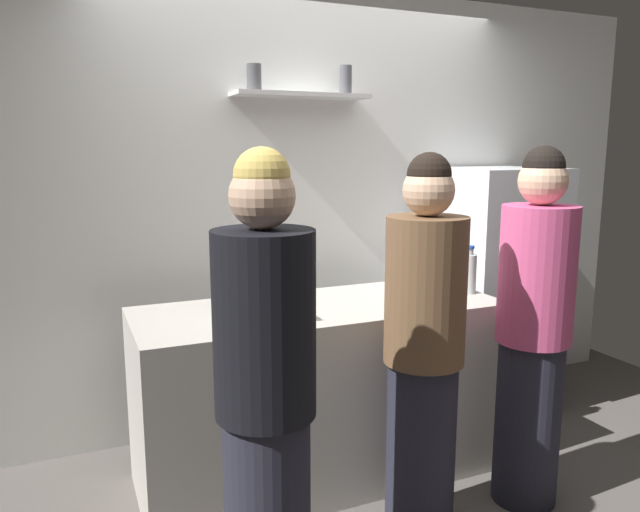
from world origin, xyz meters
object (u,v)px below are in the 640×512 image
object	(u,v)px
baking_pan	(270,314)
person_blonde	(266,402)
wine_bottle_pale_glass	(407,269)
wine_bottle_green_glass	(248,281)
wine_bottle_dark_glass	(223,283)
utensil_holder	(431,285)
refrigerator	(493,290)
water_bottle_plastic	(468,272)
person_pink_top	(533,332)
person_brown_jacket	(424,353)

from	to	relation	value
baking_pan	person_blonde	size ratio (longest dim) A/B	0.20
wine_bottle_pale_glass	wine_bottle_green_glass	xyz separation A→B (m)	(-0.91, 0.02, 0.01)
wine_bottle_pale_glass	person_blonde	xyz separation A→B (m)	(-1.15, -1.00, -0.18)
wine_bottle_dark_glass	utensil_holder	bearing A→B (deg)	-9.75
baking_pan	utensil_holder	bearing A→B (deg)	5.00
refrigerator	wine_bottle_green_glass	distance (m)	1.71
person_blonde	utensil_holder	bearing A→B (deg)	-7.50
baking_pan	water_bottle_plastic	bearing A→B (deg)	3.10
person_pink_top	utensil_holder	bearing A→B (deg)	-54.47
wine_bottle_green_glass	wine_bottle_dark_glass	bearing A→B (deg)	-166.30
wine_bottle_dark_glass	person_brown_jacket	world-z (taller)	person_brown_jacket
wine_bottle_green_glass	wine_bottle_pale_glass	bearing A→B (deg)	-1.01
refrigerator	person_blonde	size ratio (longest dim) A/B	0.92
utensil_holder	person_pink_top	world-z (taller)	person_pink_top
wine_bottle_pale_glass	wine_bottle_green_glass	distance (m)	0.91
utensil_holder	wine_bottle_pale_glass	bearing A→B (deg)	97.29
person_pink_top	water_bottle_plastic	bearing A→B (deg)	-76.94
refrigerator	water_bottle_plastic	size ratio (longest dim) A/B	5.99
refrigerator	person_brown_jacket	distance (m)	1.49
utensil_holder	wine_bottle_pale_glass	xyz separation A→B (m)	(-0.03, 0.20, 0.05)
wine_bottle_pale_glass	person_blonde	size ratio (longest dim) A/B	0.18
wine_bottle_dark_glass	person_pink_top	world-z (taller)	person_pink_top
refrigerator	person_brown_jacket	world-z (taller)	person_brown_jacket
utensil_holder	wine_bottle_dark_glass	world-z (taller)	wine_bottle_dark_glass
refrigerator	wine_bottle_green_glass	xyz separation A→B (m)	(-1.68, -0.18, 0.24)
person_pink_top	person_brown_jacket	distance (m)	0.60
baking_pan	person_blonde	bearing A→B (deg)	-109.69
baking_pan	wine_bottle_green_glass	xyz separation A→B (m)	(-0.01, 0.30, 0.09)
water_bottle_plastic	person_blonde	world-z (taller)	person_blonde
refrigerator	baking_pan	xyz separation A→B (m)	(-1.67, -0.48, 0.15)
wine_bottle_green_glass	person_blonde	bearing A→B (deg)	-103.47
utensil_holder	refrigerator	bearing A→B (deg)	28.23
refrigerator	wine_bottle_green_glass	world-z (taller)	refrigerator
refrigerator	utensil_holder	world-z (taller)	refrigerator
utensil_holder	person_brown_jacket	bearing A→B (deg)	-125.62
water_bottle_plastic	person_pink_top	size ratio (longest dim) A/B	0.15
person_brown_jacket	water_bottle_plastic	bearing A→B (deg)	25.76
refrigerator	utensil_holder	distance (m)	0.87
wine_bottle_dark_glass	person_pink_top	xyz separation A→B (m)	(1.27, -0.74, -0.20)
person_pink_top	person_brown_jacket	bearing A→B (deg)	16.22
refrigerator	person_pink_top	bearing A→B (deg)	-119.93
person_pink_top	person_blonde	size ratio (longest dim) A/B	1.00
wine_bottle_dark_glass	baking_pan	bearing A→B (deg)	-60.91
person_blonde	person_brown_jacket	world-z (taller)	person_blonde
wine_bottle_pale_glass	person_brown_jacket	size ratio (longest dim) A/B	0.18
wine_bottle_green_glass	person_pink_top	xyz separation A→B (m)	(1.13, -0.77, -0.19)
baking_pan	person_pink_top	distance (m)	1.22
water_bottle_plastic	wine_bottle_dark_glass	bearing A→B (deg)	171.10
person_brown_jacket	utensil_holder	bearing A→B (deg)	39.31
water_bottle_plastic	person_brown_jacket	bearing A→B (deg)	-139.17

